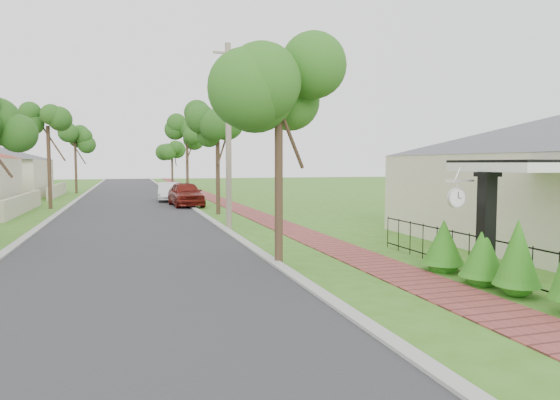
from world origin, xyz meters
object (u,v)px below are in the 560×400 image
parked_car_red (186,194)px  utility_pole (228,136)px  parked_car_white (169,192)px  near_tree (279,95)px  porch_post (486,234)px  station_clock (457,197)px

parked_car_red → utility_pole: utility_pole is taller
parked_car_white → near_tree: 23.78m
parked_car_red → near_tree: bearing=-92.5°
utility_pole → parked_car_white: bearing=94.3°
near_tree → utility_pole: 7.44m
porch_post → parked_car_red: 22.79m
parked_car_white → utility_pole: size_ratio=0.53×
parked_car_red → porch_post: bearing=-83.2°
station_clock → parked_car_red: bearing=99.4°
utility_pole → station_clock: size_ratio=10.02×
parked_car_white → parked_car_red: bearing=-76.9°
porch_post → near_tree: (-3.75, 3.60, 3.41)m
porch_post → station_clock: porch_post is taller
near_tree → station_clock: near_tree is taller
parked_car_white → station_clock: bearing=-76.2°
utility_pole → station_clock: utility_pole is taller
near_tree → utility_pole: bearing=89.2°
station_clock → near_tree: bearing=135.5°
porch_post → parked_car_red: (-4.15, 22.41, -0.35)m
parked_car_red → parked_car_white: 4.68m
near_tree → utility_pole: utility_pole is taller
porch_post → utility_pole: utility_pole is taller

